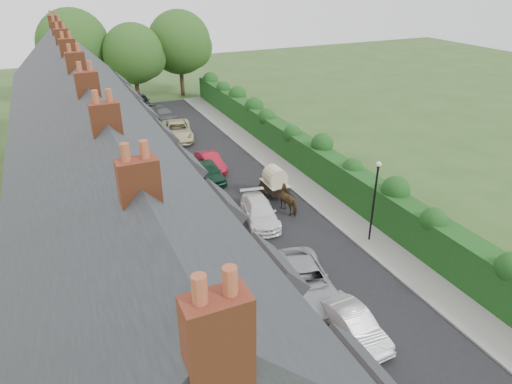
# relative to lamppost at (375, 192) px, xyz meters

# --- Properties ---
(ground) EXTENTS (140.00, 140.00, 0.00)m
(ground) POSITION_rel_lamppost_xyz_m (-3.40, -4.00, -3.30)
(ground) COLOR #2D4C1E
(ground) RESTS_ON ground
(road) EXTENTS (6.00, 58.00, 0.02)m
(road) POSITION_rel_lamppost_xyz_m (-3.90, 7.00, -3.29)
(road) COLOR black
(road) RESTS_ON ground
(pavement_hedge_side) EXTENTS (2.20, 58.00, 0.12)m
(pavement_hedge_side) POSITION_rel_lamppost_xyz_m (0.20, 7.00, -3.24)
(pavement_hedge_side) COLOR gray
(pavement_hedge_side) RESTS_ON ground
(pavement_house_side) EXTENTS (1.70, 58.00, 0.12)m
(pavement_house_side) POSITION_rel_lamppost_xyz_m (-7.75, 7.00, -3.24)
(pavement_house_side) COLOR gray
(pavement_house_side) RESTS_ON ground
(kerb_hedge_side) EXTENTS (0.18, 58.00, 0.13)m
(kerb_hedge_side) POSITION_rel_lamppost_xyz_m (-0.85, 7.00, -3.23)
(kerb_hedge_side) COLOR gray
(kerb_hedge_side) RESTS_ON ground
(kerb_house_side) EXTENTS (0.18, 58.00, 0.13)m
(kerb_house_side) POSITION_rel_lamppost_xyz_m (-6.95, 7.00, -3.23)
(kerb_house_side) COLOR gray
(kerb_house_side) RESTS_ON ground
(hedge) EXTENTS (2.10, 58.00, 2.85)m
(hedge) POSITION_rel_lamppost_xyz_m (2.00, 7.00, -1.70)
(hedge) COLOR #133611
(hedge) RESTS_ON ground
(terrace_row) EXTENTS (9.05, 40.50, 11.50)m
(terrace_row) POSITION_rel_lamppost_xyz_m (-14.27, 5.98, 1.18)
(terrace_row) COLOR #984026
(terrace_row) RESTS_ON ground
(garden_wall_row) EXTENTS (0.35, 40.35, 1.10)m
(garden_wall_row) POSITION_rel_lamppost_xyz_m (-8.75, 6.00, -2.84)
(garden_wall_row) COLOR brown
(garden_wall_row) RESTS_ON ground
(lamppost) EXTENTS (0.32, 0.32, 5.16)m
(lamppost) POSITION_rel_lamppost_xyz_m (0.00, 0.00, 0.00)
(lamppost) COLOR black
(lamppost) RESTS_ON ground
(tree_far_left) EXTENTS (7.14, 6.80, 9.29)m
(tree_far_left) POSITION_rel_lamppost_xyz_m (-6.05, 36.08, 2.41)
(tree_far_left) COLOR #332316
(tree_far_left) RESTS_ON ground
(tree_far_right) EXTENTS (7.98, 7.60, 10.31)m
(tree_far_right) POSITION_rel_lamppost_xyz_m (-0.01, 38.08, 3.02)
(tree_far_right) COLOR #332316
(tree_far_right) RESTS_ON ground
(tree_far_back) EXTENTS (8.40, 8.00, 10.82)m
(tree_far_back) POSITION_rel_lamppost_xyz_m (-11.99, 39.08, 3.32)
(tree_far_back) COLOR #332316
(tree_far_back) RESTS_ON ground
(car_silver_a) EXTENTS (1.56, 4.02, 1.31)m
(car_silver_a) POSITION_rel_lamppost_xyz_m (-5.49, -6.10, -2.64)
(car_silver_a) COLOR silver
(car_silver_a) RESTS_ON ground
(car_silver_b) EXTENTS (3.51, 5.76, 1.49)m
(car_silver_b) POSITION_rel_lamppost_xyz_m (-5.95, -2.60, -2.55)
(car_silver_b) COLOR #A5A8AC
(car_silver_b) RESTS_ON ground
(car_white) EXTENTS (2.79, 5.01, 1.37)m
(car_white) POSITION_rel_lamppost_xyz_m (-5.00, 4.84, -2.61)
(car_white) COLOR white
(car_white) RESTS_ON ground
(car_green) EXTENTS (1.73, 4.22, 1.43)m
(car_green) POSITION_rel_lamppost_xyz_m (-5.84, 12.20, -2.58)
(car_green) COLOR black
(car_green) RESTS_ON ground
(car_red) EXTENTS (1.57, 4.02, 1.30)m
(car_red) POSITION_rel_lamppost_xyz_m (-5.04, 14.20, -2.65)
(car_red) COLOR maroon
(car_red) RESTS_ON ground
(car_beige) EXTENTS (3.71, 6.19, 1.61)m
(car_beige) POSITION_rel_lamppost_xyz_m (-5.47, 22.40, -2.49)
(car_beige) COLOR beige
(car_beige) RESTS_ON ground
(car_grey) EXTENTS (2.48, 4.79, 1.33)m
(car_grey) POSITION_rel_lamppost_xyz_m (-5.27, 29.00, -2.63)
(car_grey) COLOR #4C4F52
(car_grey) RESTS_ON ground
(car_black) EXTENTS (1.99, 4.72, 1.59)m
(car_black) POSITION_rel_lamppost_xyz_m (-6.40, 34.60, -2.50)
(car_black) COLOR black
(car_black) RESTS_ON ground
(horse) EXTENTS (1.25, 2.16, 1.72)m
(horse) POSITION_rel_lamppost_xyz_m (-2.61, 5.26, -2.44)
(horse) COLOR #4A351B
(horse) RESTS_ON ground
(horse_cart) EXTENTS (1.48, 3.28, 2.36)m
(horse_cart) POSITION_rel_lamppost_xyz_m (-2.61, 7.46, -1.95)
(horse_cart) COLOR black
(horse_cart) RESTS_ON ground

